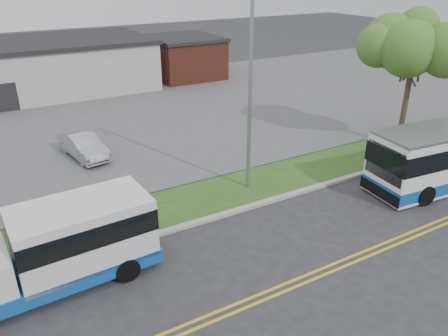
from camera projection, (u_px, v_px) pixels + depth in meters
ground at (223, 232)px, 17.87m from camera, size 140.00×140.00×0.00m
lane_line_north at (279, 286)px, 14.84m from camera, size 70.00×0.12×0.01m
lane_line_south at (284, 291)px, 14.61m from camera, size 70.00×0.12×0.01m
curb at (210, 218)px, 18.71m from camera, size 80.00×0.30×0.15m
verge at (192, 201)px, 20.14m from camera, size 80.00×3.30×0.10m
parking_lot at (105, 118)px, 31.23m from camera, size 80.00×25.00×0.10m
brick_wing at (184, 57)px, 42.27m from camera, size 6.30×7.30×3.90m
tree_east at (417, 41)px, 23.97m from camera, size 5.20×5.20×8.33m
streetlight_near at (251, 83)px, 19.19m from camera, size 0.35×1.53×9.50m
shuttle_bus at (63, 244)px, 14.51m from camera, size 7.44×2.79×2.80m
pedestrian at (139, 209)px, 17.68m from camera, size 0.75×0.70×1.72m
parked_car_a at (84, 146)px, 24.44m from camera, size 2.14×4.29×1.35m
grocery_bag_left at (136, 229)px, 17.64m from camera, size 0.32×0.32×0.32m
grocery_bag_right at (145, 219)px, 18.31m from camera, size 0.32×0.32×0.32m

